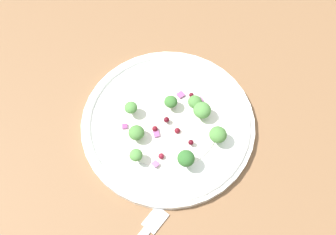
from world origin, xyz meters
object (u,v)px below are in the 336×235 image
object	(u,v)px
broccoli_floret_1	(202,110)
broccoli_floret_0	(136,133)
plate	(168,123)
broccoli_floret_2	(218,135)

from	to	relation	value
broccoli_floret_1	broccoli_floret_0	bearing A→B (deg)	-3.77
plate	broccoli_floret_0	bearing A→B (deg)	5.20
broccoli_floret_0	broccoli_floret_1	size ratio (longest dim) A/B	0.87
broccoli_floret_0	broccoli_floret_2	xyz separation A→B (cm)	(-11.32, 5.67, 0.24)
broccoli_floret_1	broccoli_floret_2	size ratio (longest dim) A/B	1.04
broccoli_floret_1	broccoli_floret_2	xyz separation A→B (cm)	(-0.27, 4.95, 0.00)
plate	broccoli_floret_1	distance (cm)	6.00
broccoli_floret_0	broccoli_floret_1	world-z (taller)	broccoli_floret_1
plate	broccoli_floret_1	bearing A→B (deg)	167.06
broccoli_floret_2	broccoli_floret_1	bearing A→B (deg)	-86.82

